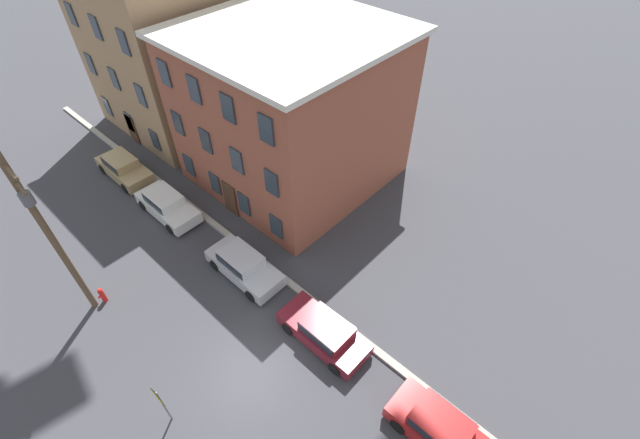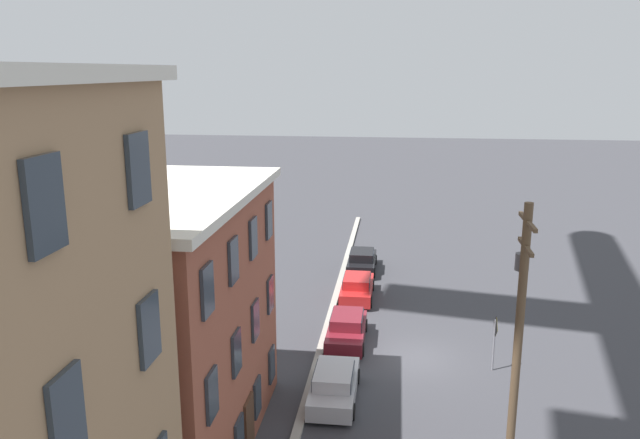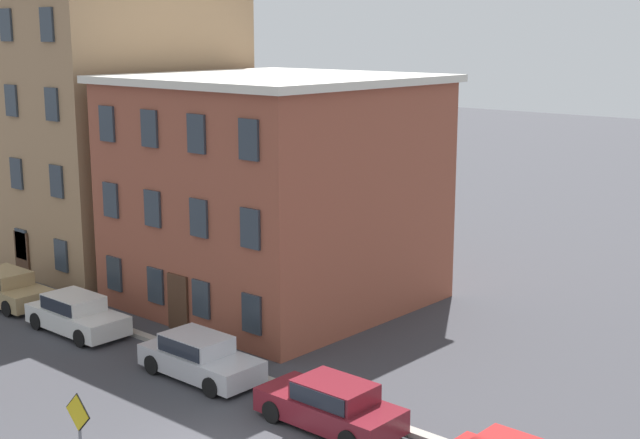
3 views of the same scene
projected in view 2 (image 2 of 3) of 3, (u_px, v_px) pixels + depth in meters
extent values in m
plane|color=#38383D|center=(414.00, 357.00, 29.57)|extent=(200.00, 200.00, 0.00)
cube|color=#9E998E|center=(320.00, 351.00, 30.10)|extent=(56.00, 0.36, 0.16)
cube|color=#2D3842|center=(67.00, 415.00, 9.48)|extent=(0.90, 0.10, 1.40)
cube|color=#2D3842|center=(45.00, 205.00, 8.71)|extent=(0.90, 0.10, 1.40)
cube|color=#2D3842|center=(149.00, 329.00, 12.59)|extent=(0.90, 0.10, 1.40)
cube|color=#2D3842|center=(138.00, 169.00, 11.83)|extent=(0.90, 0.10, 1.40)
cube|color=brown|center=(95.00, 327.00, 21.64)|extent=(10.63, 10.64, 9.14)
cube|color=silver|center=(83.00, 194.00, 20.54)|extent=(11.13, 11.14, 0.30)
cube|color=#2D3842|center=(212.00, 395.00, 17.14)|extent=(0.90, 0.10, 1.40)
cube|color=#2D3842|center=(207.00, 290.00, 16.43)|extent=(0.90, 0.10, 1.40)
cube|color=#2D3842|center=(239.00, 438.00, 20.42)|extent=(0.90, 0.10, 1.40)
cube|color=#2D3842|center=(237.00, 353.00, 19.71)|extent=(0.90, 0.10, 1.40)
cube|color=#2D3842|center=(233.00, 261.00, 19.00)|extent=(0.90, 0.10, 1.40)
cube|color=#2D3842|center=(257.00, 397.00, 22.98)|extent=(0.90, 0.10, 1.40)
cube|color=#2D3842|center=(255.00, 320.00, 22.27)|extent=(0.90, 0.10, 1.40)
cube|color=#2D3842|center=(253.00, 238.00, 21.56)|extent=(0.90, 0.10, 1.40)
cube|color=#2D3842|center=(272.00, 364.00, 25.55)|extent=(0.90, 0.10, 1.40)
cube|color=#2D3842|center=(270.00, 294.00, 24.83)|extent=(0.90, 0.10, 1.40)
cube|color=#2D3842|center=(269.00, 220.00, 24.12)|extent=(0.90, 0.10, 1.40)
cube|color=#472D1E|center=(249.00, 427.00, 21.80)|extent=(1.10, 0.10, 2.20)
cube|color=#B7B7BC|center=(334.00, 387.00, 25.69)|extent=(4.40, 1.80, 0.70)
cube|color=#B7B7BC|center=(334.00, 376.00, 25.35)|extent=(2.20, 1.51, 0.55)
cube|color=#1E232D|center=(334.00, 376.00, 25.35)|extent=(2.02, 1.58, 0.48)
cylinder|color=black|center=(318.00, 374.00, 27.24)|extent=(0.66, 0.22, 0.66)
cylinder|color=black|center=(357.00, 376.00, 27.03)|extent=(0.66, 0.22, 0.66)
cylinder|color=black|center=(309.00, 409.00, 24.44)|extent=(0.66, 0.22, 0.66)
cylinder|color=black|center=(352.00, 412.00, 24.24)|extent=(0.66, 0.22, 0.66)
cube|color=maroon|center=(347.00, 332.00, 31.09)|extent=(4.40, 1.80, 0.70)
cube|color=maroon|center=(347.00, 319.00, 31.13)|extent=(2.20, 1.51, 0.55)
cube|color=#1E232D|center=(347.00, 319.00, 31.13)|extent=(2.02, 1.58, 0.48)
cylinder|color=black|center=(362.00, 350.00, 29.63)|extent=(0.66, 0.22, 0.66)
cylinder|color=black|center=(326.00, 348.00, 29.84)|extent=(0.66, 0.22, 0.66)
cylinder|color=black|center=(365.00, 325.00, 32.43)|extent=(0.66, 0.22, 0.66)
cylinder|color=black|center=(333.00, 324.00, 32.63)|extent=(0.66, 0.22, 0.66)
cube|color=#B21E1E|center=(357.00, 290.00, 37.15)|extent=(4.40, 1.80, 0.70)
cube|color=#B21E1E|center=(357.00, 281.00, 36.81)|extent=(2.20, 1.51, 0.55)
cube|color=#1E232D|center=(357.00, 281.00, 36.81)|extent=(2.02, 1.58, 0.48)
cylinder|color=black|center=(345.00, 284.00, 38.70)|extent=(0.66, 0.22, 0.66)
cylinder|color=black|center=(372.00, 285.00, 38.50)|extent=(0.66, 0.22, 0.66)
cylinder|color=black|center=(341.00, 301.00, 35.90)|extent=(0.66, 0.22, 0.66)
cylinder|color=black|center=(370.00, 302.00, 35.70)|extent=(0.66, 0.22, 0.66)
cube|color=black|center=(362.00, 263.00, 42.33)|extent=(4.40, 1.80, 0.70)
cube|color=black|center=(362.00, 255.00, 41.99)|extent=(2.20, 1.51, 0.55)
cube|color=#1E232D|center=(362.00, 255.00, 41.99)|extent=(2.02, 1.58, 0.48)
cylinder|color=black|center=(351.00, 259.00, 43.88)|extent=(0.66, 0.22, 0.66)
cylinder|color=black|center=(375.00, 260.00, 43.67)|extent=(0.66, 0.22, 0.66)
cylinder|color=black|center=(348.00, 272.00, 41.08)|extent=(0.66, 0.22, 0.66)
cylinder|color=black|center=(373.00, 273.00, 40.87)|extent=(0.66, 0.22, 0.66)
cylinder|color=slate|center=(494.00, 345.00, 28.03)|extent=(0.08, 0.08, 2.45)
cube|color=yellow|center=(496.00, 327.00, 27.82)|extent=(0.94, 0.03, 0.94)
cube|color=black|center=(496.00, 327.00, 27.82)|extent=(1.01, 0.02, 1.01)
cylinder|color=brown|center=(518.00, 344.00, 20.07)|extent=(0.28, 0.28, 9.34)
cube|color=brown|center=(528.00, 222.00, 19.12)|extent=(2.40, 0.12, 0.12)
cube|color=brown|center=(526.00, 247.00, 19.30)|extent=(2.00, 0.12, 0.12)
cylinder|color=#515156|center=(522.00, 262.00, 19.78)|extent=(0.44, 0.44, 0.55)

